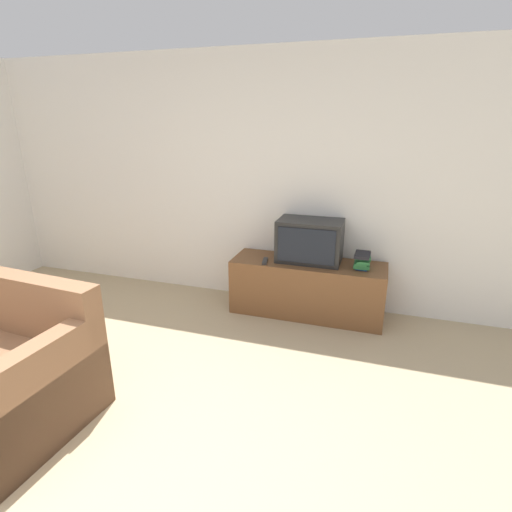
# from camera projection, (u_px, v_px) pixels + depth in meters

# --- Properties ---
(wall_back) EXTENTS (9.00, 0.06, 2.60)m
(wall_back) POSITION_uv_depth(u_px,v_px,m) (248.00, 181.00, 4.25)
(wall_back) COLOR white
(wall_back) RESTS_ON ground_plane
(tv_stand) EXTENTS (1.54, 0.49, 0.56)m
(tv_stand) POSITION_uv_depth(u_px,v_px,m) (307.00, 288.00, 4.10)
(tv_stand) COLOR brown
(tv_stand) RESTS_ON ground_plane
(television) EXTENTS (0.64, 0.40, 0.42)m
(television) POSITION_uv_depth(u_px,v_px,m) (310.00, 241.00, 3.99)
(television) COLOR black
(television) RESTS_ON tv_stand
(book_stack) EXTENTS (0.16, 0.22, 0.16)m
(book_stack) POSITION_uv_depth(u_px,v_px,m) (362.00, 261.00, 3.82)
(book_stack) COLOR #23478E
(book_stack) RESTS_ON tv_stand
(remote_on_stand) EXTENTS (0.07, 0.18, 0.02)m
(remote_on_stand) POSITION_uv_depth(u_px,v_px,m) (265.00, 261.00, 4.01)
(remote_on_stand) COLOR #2D2D2D
(remote_on_stand) RESTS_ON tv_stand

